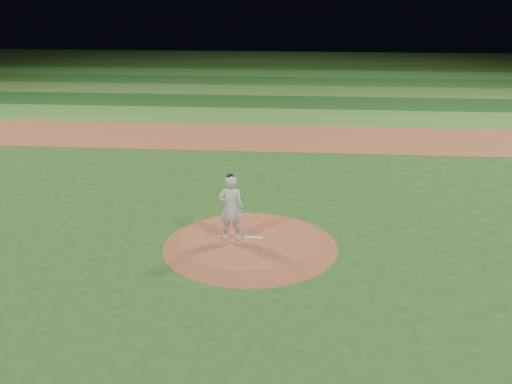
# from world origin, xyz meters

# --- Properties ---
(ground) EXTENTS (120.00, 120.00, 0.00)m
(ground) POSITION_xyz_m (0.00, 0.00, 0.00)
(ground) COLOR #26501A
(ground) RESTS_ON ground
(infield_dirt_band) EXTENTS (70.00, 6.00, 0.02)m
(infield_dirt_band) POSITION_xyz_m (0.00, 14.00, 0.01)
(infield_dirt_band) COLOR brown
(infield_dirt_band) RESTS_ON ground
(outfield_stripe_0) EXTENTS (70.00, 5.00, 0.02)m
(outfield_stripe_0) POSITION_xyz_m (0.00, 19.50, 0.01)
(outfield_stripe_0) COLOR #3D7329
(outfield_stripe_0) RESTS_ON ground
(outfield_stripe_1) EXTENTS (70.00, 5.00, 0.02)m
(outfield_stripe_1) POSITION_xyz_m (0.00, 24.50, 0.01)
(outfield_stripe_1) COLOR #184114
(outfield_stripe_1) RESTS_ON ground
(outfield_stripe_2) EXTENTS (70.00, 5.00, 0.02)m
(outfield_stripe_2) POSITION_xyz_m (0.00, 29.50, 0.01)
(outfield_stripe_2) COLOR #3C6926
(outfield_stripe_2) RESTS_ON ground
(outfield_stripe_3) EXTENTS (70.00, 5.00, 0.02)m
(outfield_stripe_3) POSITION_xyz_m (0.00, 34.50, 0.01)
(outfield_stripe_3) COLOR #1F4F19
(outfield_stripe_3) RESTS_ON ground
(outfield_stripe_4) EXTENTS (70.00, 5.00, 0.02)m
(outfield_stripe_4) POSITION_xyz_m (0.00, 39.50, 0.01)
(outfield_stripe_4) COLOR #2E6C27
(outfield_stripe_4) RESTS_ON ground
(outfield_stripe_5) EXTENTS (70.00, 5.00, 0.02)m
(outfield_stripe_5) POSITION_xyz_m (0.00, 44.50, 0.01)
(outfield_stripe_5) COLOR #214716
(outfield_stripe_5) RESTS_ON ground
(pitchers_mound) EXTENTS (5.50, 5.50, 0.25)m
(pitchers_mound) POSITION_xyz_m (0.00, 0.00, 0.12)
(pitchers_mound) COLOR #9A4D2F
(pitchers_mound) RESTS_ON ground
(pitching_rubber) EXTENTS (0.62, 0.21, 0.03)m
(pitching_rubber) POSITION_xyz_m (0.09, 0.06, 0.27)
(pitching_rubber) COLOR silver
(pitching_rubber) RESTS_ON pitchers_mound
(rosin_bag) EXTENTS (0.11, 0.11, 0.06)m
(rosin_bag) POSITION_xyz_m (-0.99, -0.02, 0.28)
(rosin_bag) COLOR silver
(rosin_bag) RESTS_ON pitchers_mound
(pitcher_on_mound) EXTENTS (0.82, 0.59, 2.17)m
(pitcher_on_mound) POSITION_xyz_m (-0.59, -0.13, 1.32)
(pitcher_on_mound) COLOR silver
(pitcher_on_mound) RESTS_ON pitchers_mound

